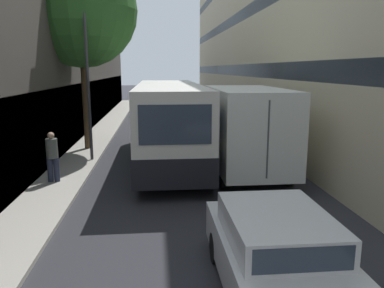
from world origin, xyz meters
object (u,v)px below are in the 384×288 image
box_truck (242,127)px  car_hatchback (278,255)px  pedestrian (52,155)px  street_lamp (85,36)px  street_tree_left (80,10)px  bus (169,121)px

box_truck → car_hatchback: bearing=-98.7°
car_hatchback → pedestrian: bearing=128.6°
pedestrian → street_lamp: street_lamp is taller
street_lamp → street_tree_left: (-0.57, 2.33, 1.27)m
box_truck → street_tree_left: (-6.49, 4.04, 4.69)m
bus → pedestrian: bearing=-143.3°
box_truck → pedestrian: size_ratio=4.32×
bus → street_tree_left: (-3.78, 2.45, 4.65)m
pedestrian → street_tree_left: (0.17, 5.40, 5.33)m
box_truck → street_tree_left: bearing=148.1°
street_lamp → street_tree_left: street_tree_left is taller
bus → street_lamp: street_lamp is taller
bus → box_truck: 3.14m
car_hatchback → box_truck: size_ratio=0.58×
bus → box_truck: bearing=-30.3°
street_lamp → box_truck: bearing=-16.1°
street_tree_left → pedestrian: bearing=-91.8°
bus → street_tree_left: size_ratio=1.18×
bus → box_truck: (2.71, -1.59, -0.03)m
box_truck → pedestrian: (-6.66, -1.36, -0.65)m
box_truck → street_tree_left: size_ratio=0.82×
bus → car_hatchback: bearing=-81.4°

